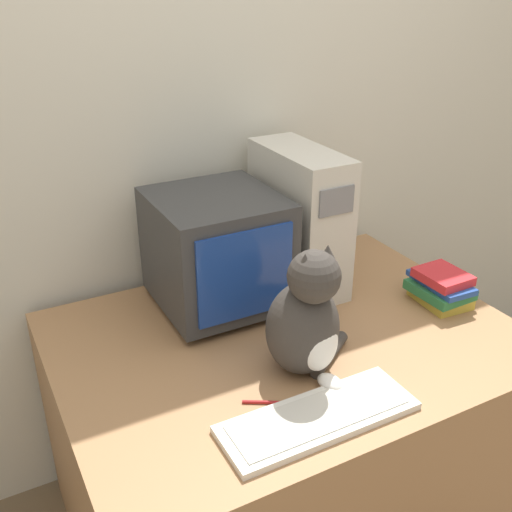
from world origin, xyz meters
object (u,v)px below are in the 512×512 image
cat (307,321)px  pen (269,402)px  crt_monitor (217,251)px  keyboard (318,417)px  book_stack (441,288)px  computer_tower (299,218)px

cat → pen: 0.23m
pen → crt_monitor: bearing=79.4°
keyboard → cat: size_ratio=1.34×
crt_monitor → cat: 0.43m
cat → book_stack: 0.59m
crt_monitor → book_stack: crt_monitor is taller
computer_tower → book_stack: bearing=-46.0°
computer_tower → pen: (-0.40, -0.52, -0.23)m
computer_tower → book_stack: 0.51m
computer_tower → cat: computer_tower is taller
keyboard → book_stack: (0.65, 0.28, 0.04)m
computer_tower → book_stack: size_ratio=2.18×
computer_tower → keyboard: 0.74m
book_stack → pen: size_ratio=1.79×
book_stack → crt_monitor: bearing=153.2°
keyboard → cat: cat is taller
crt_monitor → keyboard: (-0.02, -0.60, -0.18)m
cat → pen: bearing=-165.5°
keyboard → pen: keyboard is taller
keyboard → book_stack: 0.71m
crt_monitor → pen: crt_monitor is taller
cat → book_stack: size_ratio=1.72×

